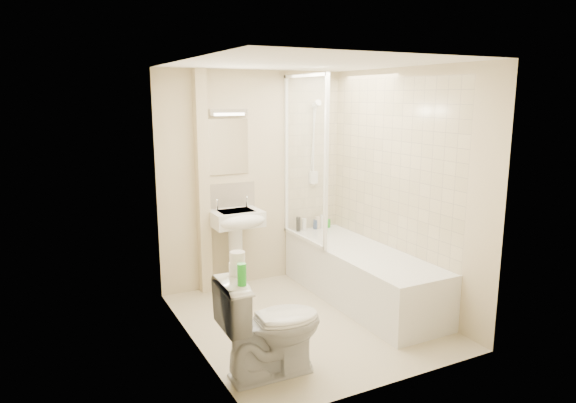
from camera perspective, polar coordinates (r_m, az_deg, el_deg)
floor at (r=5.07m, az=2.16°, el=-13.07°), size 2.50×2.50×0.00m
wall_back at (r=5.80m, az=-3.80°, el=2.50°), size 2.20×0.02×2.40m
wall_left at (r=4.28m, az=-10.67°, el=-0.98°), size 0.02×2.50×2.40m
wall_right at (r=5.32m, az=12.66°, el=1.40°), size 0.02×2.50×2.40m
ceiling at (r=4.62m, az=2.40°, el=15.11°), size 2.20×2.50×0.02m
tile_back at (r=6.10m, az=2.72°, el=5.08°), size 0.70×0.01×1.75m
tile_right at (r=5.43m, az=11.36°, el=4.05°), size 0.01×2.10×1.75m
pipe_boxing at (r=5.53m, az=-9.45°, el=1.91°), size 0.12×0.12×2.40m
splashback at (r=5.71m, az=-6.54°, el=0.57°), size 0.60×0.02×0.30m
mirror at (r=5.63m, az=-6.66°, el=6.06°), size 0.46×0.01×0.60m
strip_light at (r=5.59m, az=-6.67°, el=9.82°), size 0.42×0.07×0.07m
bathtub at (r=5.49m, az=8.09°, el=-7.96°), size 0.70×2.10×0.55m
shower_screen at (r=5.54m, az=1.85°, el=4.69°), size 0.04×0.92×1.80m
shower_fixture at (r=6.04m, az=2.93°, el=6.18°), size 0.10×0.16×0.99m
pedestal_sink at (r=5.57m, az=-5.64°, el=-2.91°), size 0.54×0.49×1.03m
bottle_black_a at (r=6.06m, az=1.16°, el=-2.54°), size 0.05×0.05×0.17m
bottle_white_a at (r=6.10m, az=1.80°, el=-2.57°), size 0.05×0.05×0.14m
bottle_blue at (r=6.18m, az=3.07°, el=-2.55°), size 0.06×0.06×0.11m
bottle_cream at (r=6.19m, az=3.30°, el=-2.36°), size 0.06×0.06×0.15m
bottle_white_b at (r=6.22m, az=3.81°, el=-2.24°), size 0.05×0.05×0.16m
bottle_green at (r=6.27m, az=4.43°, el=-2.44°), size 0.07×0.07×0.10m
toilet at (r=4.03m, az=-1.89°, el=-13.56°), size 0.51×0.82×0.81m
toilet_roll_lower at (r=3.86m, az=-5.79°, el=-7.48°), size 0.11×0.11×0.10m
toilet_roll_upper at (r=3.79m, az=-5.63°, el=-6.27°), size 0.11×0.11×0.10m
green_bottle at (r=3.65m, az=-5.15°, el=-8.09°), size 0.06×0.06×0.16m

